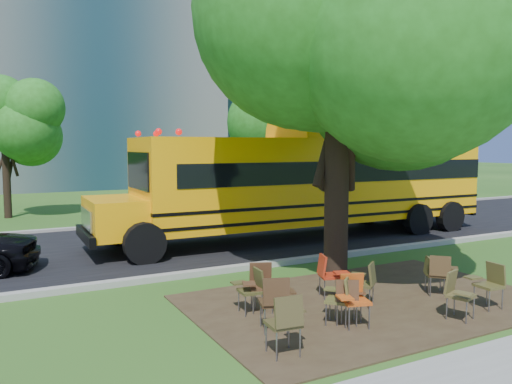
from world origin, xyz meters
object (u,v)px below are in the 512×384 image
chair_8 (252,286)px  chair_9 (260,282)px  chair_6 (490,281)px  chair_2 (341,295)px  main_tree (339,59)px  chair_7 (441,271)px  chair_11 (366,280)px  chair_0 (286,318)px  chair_5 (457,291)px  chair_4 (348,296)px  chair_3 (353,295)px  chair_1 (276,298)px  school_bus (315,181)px  chair_12 (433,271)px  chair_10 (329,272)px

chair_8 → chair_9: size_ratio=0.93×
chair_6 → chair_2: bearing=81.9°
chair_9 → main_tree: bearing=-132.9°
main_tree → chair_7: main_tree is taller
chair_9 → chair_11: size_ratio=1.03×
chair_0 → chair_5: (3.49, -0.08, -0.05)m
chair_5 → chair_7: size_ratio=0.99×
chair_7 → chair_11: 1.80m
chair_4 → chair_8: bearing=163.2°
chair_7 → chair_8: 3.98m
chair_3 → chair_5: (1.84, -0.60, -0.02)m
chair_5 → main_tree: bearing=-106.3°
chair_1 → chair_7: chair_1 is taller
main_tree → chair_4: (-1.72, -2.65, -4.54)m
main_tree → chair_2: (-1.81, -2.58, -4.53)m
main_tree → chair_1: bearing=-141.6°
chair_0 → chair_6: (4.56, 0.09, -0.04)m
chair_0 → chair_6: bearing=6.7°
school_bus → chair_4: bearing=-119.9°
chair_3 → chair_7: bearing=-152.5°
chair_6 → chair_7: size_ratio=1.00×
school_bus → chair_2: school_bus is taller
chair_1 → chair_9: 1.11m
chair_4 → chair_7: 2.74m
chair_7 → chair_12: size_ratio=1.13×
chair_10 → chair_11: chair_10 is taller
main_tree → chair_1: 5.86m
chair_4 → chair_1: bearing=-161.1°
main_tree → chair_7: size_ratio=9.79×
chair_8 → chair_9: bearing=-71.8°
chair_11 → school_bus: bearing=24.7°
chair_2 → chair_12: (2.83, 0.58, -0.05)m
chair_3 → chair_9: 1.78m
chair_6 → chair_9: size_ratio=0.97×
chair_8 → main_tree: bearing=-60.9°
main_tree → chair_6: 5.65m
chair_2 → chair_5: bearing=-63.8°
main_tree → chair_9: bearing=-154.7°
chair_4 → chair_5: bearing=11.4°
school_bus → chair_0: (-5.97, -7.96, -1.34)m
main_tree → chair_11: bearing=-111.6°
chair_3 → chair_12: (2.71, 0.75, -0.08)m
chair_8 → chair_12: chair_8 is taller
chair_11 → chair_3: bearing=-179.1°
main_tree → chair_8: size_ratio=10.26×
chair_0 → chair_3: 1.73m
chair_12 → chair_0: bearing=-39.4°
chair_9 → chair_10: bearing=-156.9°
chair_8 → chair_10: bearing=-82.9°
chair_1 → chair_8: size_ratio=1.14×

